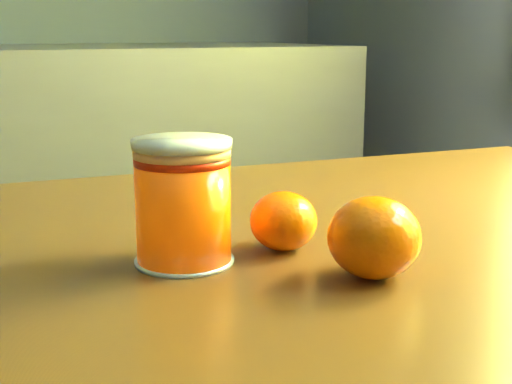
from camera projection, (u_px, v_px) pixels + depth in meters
name	position (u px, v px, depth m)	size (l,w,h in m)	color
table	(324.00, 341.00, 0.65)	(1.05, 0.77, 0.76)	#573515
juice_glass	(183.00, 203.00, 0.56)	(0.08, 0.08, 0.10)	#FF5405
orange_front	(374.00, 237.00, 0.53)	(0.07, 0.07, 0.06)	#DD5A04
orange_back	(284.00, 221.00, 0.60)	(0.06, 0.06, 0.05)	#DD5A04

